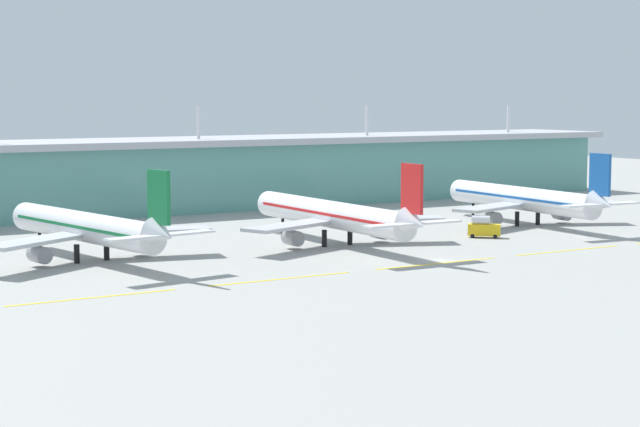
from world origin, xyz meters
name	(u,v)px	position (x,y,z in m)	size (l,w,h in m)	color
ground_plane	(440,261)	(0.00, 0.00, 0.00)	(600.00, 600.00, 0.00)	#9E9E99
terminal_building	(191,173)	(0.00, 114.57, 10.16)	(288.00, 34.00, 28.91)	#5B9E93
airliner_near	(88,228)	(-58.26, 35.22, 6.45)	(48.19, 60.80, 18.90)	silver
airliner_middle	(334,215)	(-5.73, 29.72, 6.45)	(48.80, 66.51, 18.90)	white
airliner_far	(524,199)	(53.99, 36.33, 6.45)	(48.69, 63.22, 18.90)	white
taxiway_stripe_west	(93,298)	(-71.00, -2.85, 0.02)	(28.00, 0.70, 0.04)	yellow
taxiway_stripe_mid_west	(281,279)	(-37.00, -2.85, 0.02)	(28.00, 0.70, 0.04)	yellow
taxiway_stripe_centre	(437,264)	(-3.00, -2.85, 0.02)	(28.00, 0.70, 0.04)	yellow
taxiway_stripe_mid_east	(569,250)	(31.00, -2.85, 0.02)	(28.00, 0.70, 0.04)	yellow
fuel_truck	(483,228)	(29.62, 22.62, 2.26)	(7.02, 6.83, 4.95)	gold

